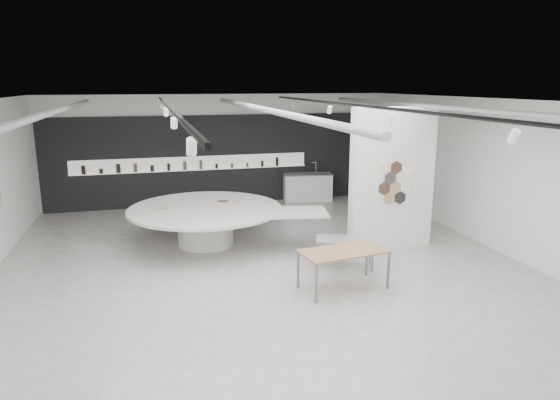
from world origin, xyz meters
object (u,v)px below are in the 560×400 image
object	(u,v)px
partition_column	(392,179)
kitchen_counter	(308,187)
sample_table_wood	(344,253)
display_island	(209,221)
sample_table_stone	(345,241)

from	to	relation	value
partition_column	kitchen_counter	world-z (taller)	partition_column
partition_column	sample_table_wood	size ratio (longest dim) A/B	1.90
display_island	sample_table_wood	size ratio (longest dim) A/B	2.84
display_island	kitchen_counter	xyz separation A→B (m)	(4.08, 4.17, -0.16)
display_island	sample_table_stone	distance (m)	3.73
partition_column	kitchen_counter	distance (m)	5.68
sample_table_stone	kitchen_counter	xyz separation A→B (m)	(1.23, 6.59, -0.12)
display_island	sample_table_stone	xyz separation A→B (m)	(2.84, -2.42, -0.05)
partition_column	sample_table_wood	world-z (taller)	partition_column
partition_column	kitchen_counter	xyz separation A→B (m)	(-0.45, 5.51, -1.30)
display_island	sample_table_wood	world-z (taller)	display_island
sample_table_wood	sample_table_stone	bearing A→B (deg)	66.76
sample_table_wood	sample_table_stone	world-z (taller)	sample_table_wood
display_island	sample_table_wood	bearing A→B (deg)	-46.81
display_island	sample_table_stone	bearing A→B (deg)	-30.13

